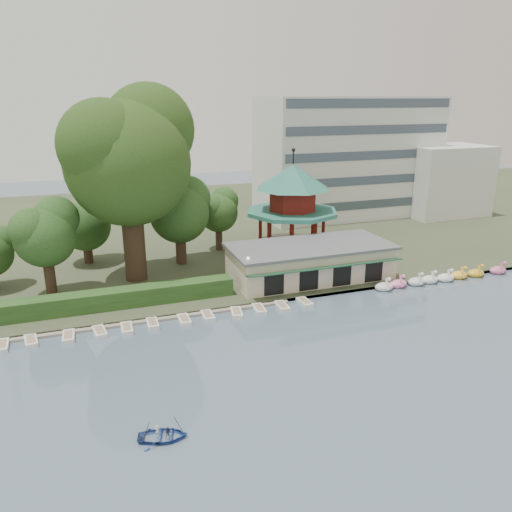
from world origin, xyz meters
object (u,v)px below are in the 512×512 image
pavilion (292,200)px  boathouse (310,261)px  rowboat_with_passengers (163,433)px  big_tree (129,153)px  dock (118,323)px

pavilion → boathouse: bearing=-101.3°
pavilion → rowboat_with_passengers: size_ratio=2.73×
rowboat_with_passengers → big_tree: bearing=86.2°
dock → rowboat_with_passengers: bearing=-86.0°
pavilion → big_tree: big_tree is taller
pavilion → big_tree: 22.33m
big_tree → rowboat_with_passengers: (-1.92, -28.92, -14.18)m
big_tree → rowboat_with_passengers: 32.26m
boathouse → pavilion: pavilion is taller
dock → boathouse: bearing=12.2°
boathouse → big_tree: size_ratio=0.86×
boathouse → big_tree: bearing=161.6°
dock → big_tree: 18.49m
dock → pavilion: pavilion is taller
dock → rowboat_with_passengers: size_ratio=6.88×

